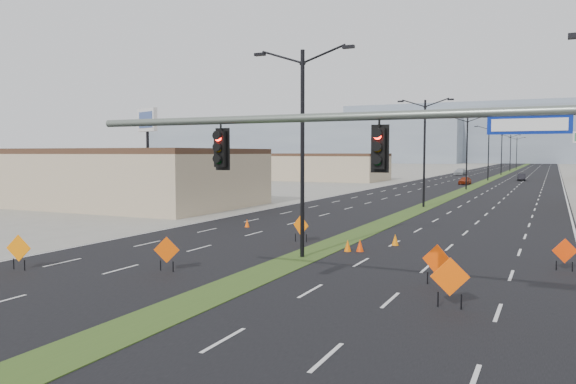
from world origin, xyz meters
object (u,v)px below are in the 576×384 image
at_px(car_far, 460,172).
at_px(construction_sign_0, 19,249).
at_px(streetlight_1, 424,149).
at_px(construction_sign_5, 565,252).
at_px(car_left, 465,181).
at_px(streetlight_2, 467,151).
at_px(construction_sign_1, 167,251).
at_px(construction_sign_4, 450,279).
at_px(cone_0, 360,245).
at_px(streetlight_4, 502,151).
at_px(construction_sign_2, 301,226).
at_px(streetlight_0, 302,146).
at_px(streetlight_6, 517,152).
at_px(cone_2, 348,246).
at_px(streetlight_3, 489,151).
at_px(car_mid, 521,177).
at_px(construction_sign_3, 437,261).
at_px(streetlight_5, 510,152).
at_px(cone_3, 247,223).
at_px(pole_sign_west, 147,128).
at_px(cone_1, 395,240).
at_px(signal_mast, 449,165).

xyz_separation_m(car_far, construction_sign_0, (-1.49, -116.24, 0.16)).
xyz_separation_m(streetlight_1, construction_sign_5, (11.50, -26.02, -4.58)).
relative_size(car_left, car_far, 0.71).
xyz_separation_m(streetlight_2, car_far, (-8.47, 52.27, -4.66)).
height_order(construction_sign_1, construction_sign_4, construction_sign_4).
bearing_deg(cone_0, car_left, 93.47).
relative_size(streetlight_4, construction_sign_2, 6.39).
xyz_separation_m(streetlight_0, construction_sign_1, (-3.97, -5.43, -4.53)).
relative_size(construction_sign_2, cone_0, 2.38).
xyz_separation_m(streetlight_6, cone_2, (1.45, -165.49, -5.10)).
height_order(streetlight_3, cone_2, streetlight_3).
bearing_deg(cone_0, streetlight_3, 91.43).
distance_m(construction_sign_4, cone_2, 10.86).
distance_m(streetlight_1, streetlight_2, 28.00).
distance_m(streetlight_1, construction_sign_0, 37.59).
xyz_separation_m(construction_sign_0, construction_sign_5, (21.46, 9.94, -0.08)).
distance_m(streetlight_3, streetlight_4, 28.00).
relative_size(car_mid, construction_sign_3, 2.45).
bearing_deg(cone_0, construction_sign_2, 159.18).
bearing_deg(car_left, cone_0, -81.66).
relative_size(streetlight_5, car_left, 2.69).
bearing_deg(construction_sign_4, cone_3, 118.91).
bearing_deg(cone_2, streetlight_1, 93.26).
distance_m(streetlight_1, pole_sign_west, 25.11).
height_order(car_far, construction_sign_3, construction_sign_3).
xyz_separation_m(streetlight_3, pole_sign_west, (-19.97, -71.12, 1.74)).
relative_size(construction_sign_5, cone_1, 2.21).
bearing_deg(car_mid, cone_2, -96.81).
relative_size(streetlight_1, streetlight_3, 1.00).
distance_m(construction_sign_1, construction_sign_4, 11.99).
distance_m(car_left, car_far, 39.65).
xyz_separation_m(streetlight_0, streetlight_4, (0.00, 112.00, 0.00)).
relative_size(streetlight_4, construction_sign_3, 6.28).
height_order(streetlight_1, car_mid, streetlight_1).
bearing_deg(streetlight_0, signal_mast, -49.46).
xyz_separation_m(car_mid, cone_0, (-3.55, -83.30, -0.31)).
bearing_deg(car_far, construction_sign_4, -76.76).
distance_m(streetlight_3, cone_2, 81.66).
height_order(streetlight_2, streetlight_4, same).
xyz_separation_m(streetlight_1, construction_sign_2, (-2.00, -23.69, -4.50)).
bearing_deg(construction_sign_1, cone_3, 86.82).
relative_size(streetlight_2, construction_sign_4, 5.88).
height_order(car_mid, construction_sign_3, construction_sign_3).
bearing_deg(car_left, pole_sign_west, -102.84).
bearing_deg(streetlight_3, car_mid, 20.42).
bearing_deg(construction_sign_3, cone_2, 149.04).
relative_size(streetlight_1, pole_sign_west, 1.14).
relative_size(construction_sign_1, cone_2, 2.41).
xyz_separation_m(streetlight_2, streetlight_5, (0.00, 84.00, 0.00)).
relative_size(streetlight_1, streetlight_4, 1.00).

